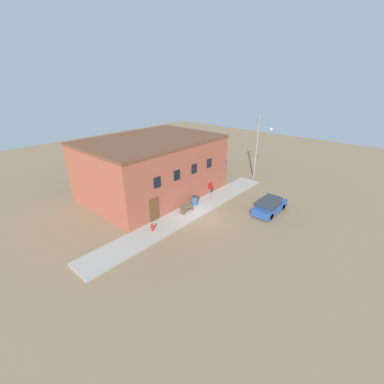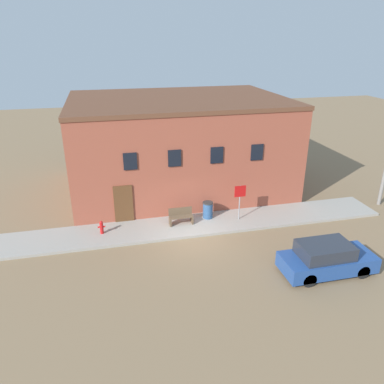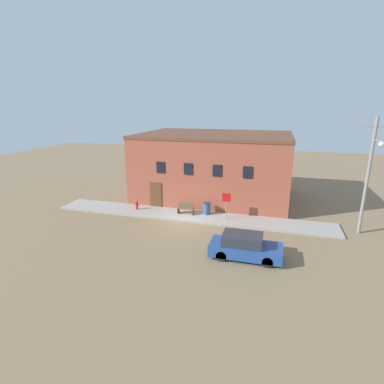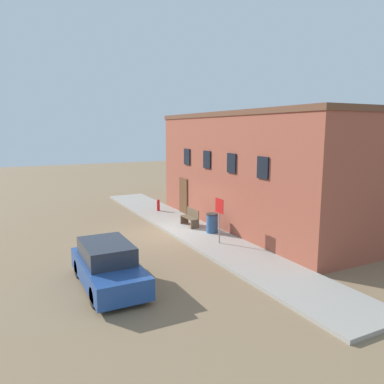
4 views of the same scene
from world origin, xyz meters
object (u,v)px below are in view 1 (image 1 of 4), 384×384
Objects in this scene: fire_hydrant at (152,227)px; bench at (186,208)px; parked_car at (270,206)px; utility_pole at (258,145)px; stop_sign at (210,188)px; trash_bin at (195,200)px.

bench is (4.13, 0.11, 0.07)m from fire_hydrant.
fire_hydrant is at bearing 149.44° from parked_car.
bench is at bearing 179.00° from utility_pole.
parked_car is at bearing -69.92° from stop_sign.
fire_hydrant is 0.35× the size of stop_sign.
parked_car is at bearing -142.61° from utility_pole.
utility_pole is 9.56m from parked_car.
stop_sign reaches higher than fire_hydrant.
fire_hydrant is at bearing -178.42° from bench.
trash_bin is 11.25m from utility_pole.
trash_bin is at bearing 120.98° from parked_car.
utility_pole reaches higher than stop_sign.
bench is (-3.20, 0.22, -0.95)m from stop_sign.
stop_sign is (7.33, -0.10, 1.02)m from fire_hydrant.
utility_pole is 1.91× the size of parked_car.
stop_sign is at bearing -179.99° from utility_pole.
parked_car is (3.58, -5.97, 0.07)m from trash_bin.
stop_sign is 0.49× the size of parked_car.
fire_hydrant is at bearing -175.28° from trash_bin.
utility_pole is at bearing -3.08° from trash_bin.
stop_sign is 5.80m from parked_car.
trash_bin reaches higher than bench.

